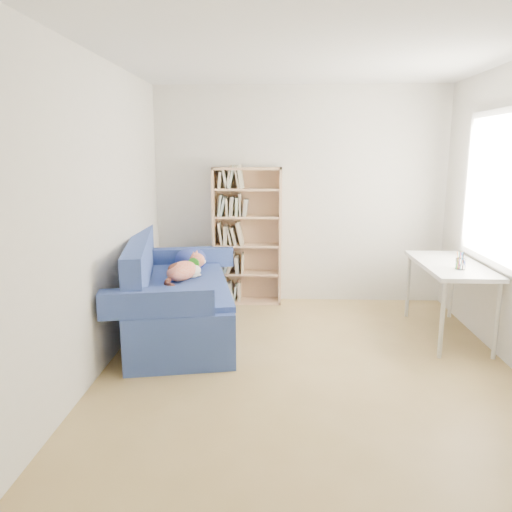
% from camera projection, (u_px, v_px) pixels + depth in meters
% --- Properties ---
extents(ground, '(4.00, 4.00, 0.00)m').
position_uv_depth(ground, '(307.00, 365.00, 4.36)').
color(ground, olive).
rests_on(ground, ground).
extents(room_shell, '(3.54, 4.04, 2.62)m').
position_uv_depth(room_shell, '(324.00, 176.00, 4.05)').
color(room_shell, silver).
rests_on(room_shell, ground).
extents(sofa, '(1.31, 2.16, 0.98)m').
position_uv_depth(sofa, '(175.00, 298.00, 5.07)').
color(sofa, navy).
rests_on(sofa, ground).
extents(bookshelf, '(0.82, 0.26, 1.65)m').
position_uv_depth(bookshelf, '(247.00, 241.00, 6.04)').
color(bookshelf, tan).
rests_on(bookshelf, ground).
extents(desk, '(0.58, 1.27, 0.75)m').
position_uv_depth(desk, '(450.00, 270.00, 4.93)').
color(desk, white).
rests_on(desk, ground).
extents(pen_cup, '(0.09, 0.09, 0.17)m').
position_uv_depth(pen_cup, '(461.00, 262.00, 4.65)').
color(pen_cup, white).
rests_on(pen_cup, desk).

